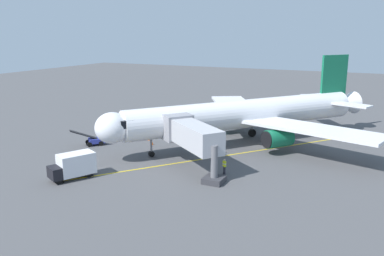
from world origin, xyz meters
name	(u,v)px	position (x,y,z in m)	size (l,w,h in m)	color
ground_plane	(252,145)	(0.00, 0.00, 0.00)	(220.00, 220.00, 0.00)	#4C4C4F
apron_lead_in_line	(229,155)	(1.07, 5.80, 0.01)	(0.24, 40.00, 0.01)	yellow
airplane	(247,114)	(0.89, -0.42, 4.00)	(31.70, 34.41, 11.50)	white
jet_bridge	(189,134)	(3.53, 11.79, 3.76)	(10.21, 8.65, 5.40)	#B7B7BC
ground_crew_marshaller	(92,168)	(11.37, 19.03, 0.89)	(0.43, 0.47, 1.71)	#23232D
ground_crew_wing_walker	(224,166)	(-0.95, 12.43, 0.89)	(0.47, 0.45, 1.71)	#23232D
tug_near_nose	(162,122)	(16.37, -4.34, 0.70)	(2.70, 2.67, 1.50)	#2D3899
box_truck_portside	(73,166)	(12.65, 20.45, 1.39)	(3.76, 4.99, 2.62)	black
belt_loader_starboard_side	(95,140)	(18.83, 9.36, 0.71)	(3.89, 4.25, 2.32)	#2D3899
safety_cone_nose_left	(93,140)	(19.97, 8.34, 0.28)	(0.32, 0.32, 0.55)	#F2590F
safety_cone_nose_right	(152,143)	(12.00, 5.94, 0.28)	(0.32, 0.32, 0.55)	#F2590F
safety_cone_wing_port	(149,138)	(13.65, 4.12, 0.28)	(0.32, 0.32, 0.55)	#F2590F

